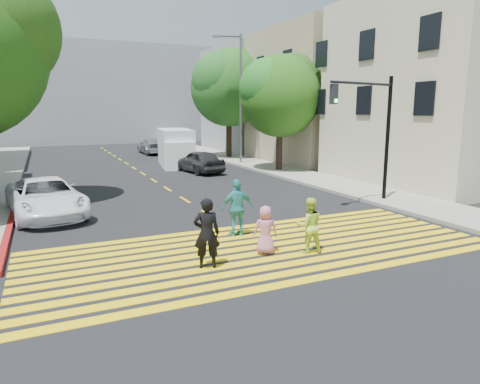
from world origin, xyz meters
TOP-DOWN VIEW (x-y plane):
  - ground at (0.00, 0.00)m, footprint 120.00×120.00m
  - sidewalk_right at (8.50, 15.00)m, footprint 3.00×60.00m
  - curb_red at (-6.90, 6.00)m, footprint 0.20×8.00m
  - crosswalk at (0.00, 1.28)m, footprint 13.40×5.30m
  - lane_line at (0.00, 22.50)m, footprint 0.12×34.40m
  - building_right_cream at (15.00, 8.00)m, footprint 10.00×10.00m
  - building_right_tan at (15.00, 19.00)m, footprint 10.00×10.00m
  - building_right_grey at (15.00, 30.00)m, footprint 10.00×10.00m
  - backdrop_block at (0.00, 48.00)m, footprint 30.00×8.00m
  - tree_right_near at (8.52, 15.28)m, footprint 6.17×5.74m
  - tree_right_far at (8.66, 24.07)m, footprint 7.70×7.48m
  - pedestrian_man at (-2.04, 0.57)m, footprint 0.77×0.63m
  - pedestrian_woman at (1.01, 0.52)m, footprint 0.92×0.80m
  - pedestrian_child at (-0.17, 0.92)m, footprint 0.78×0.64m
  - pedestrian_extra at (-0.16, 2.86)m, footprint 1.11×0.53m
  - white_sedan at (-5.72, 8.28)m, footprint 3.14×5.53m
  - dark_car_near at (3.47, 16.96)m, footprint 2.42×4.56m
  - silver_car at (3.53, 30.43)m, footprint 2.02×4.96m
  - dark_car_parked at (4.84, 24.71)m, footprint 2.17×4.44m
  - white_van at (3.05, 20.83)m, footprint 2.94×5.88m
  - traffic_signal at (6.92, 4.78)m, footprint 3.65×0.91m
  - street_lamp at (7.63, 20.02)m, footprint 2.11×0.64m

SIDE VIEW (x-z plane):
  - ground at x=0.00m, z-range 0.00..0.00m
  - lane_line at x=0.00m, z-range 0.00..0.01m
  - crosswalk at x=0.00m, z-range 0.00..0.01m
  - sidewalk_right at x=8.50m, z-range 0.00..0.15m
  - curb_red at x=-6.90m, z-range 0.00..0.16m
  - pedestrian_child at x=-0.17m, z-range 0.00..1.38m
  - dark_car_parked at x=4.84m, z-range 0.00..1.40m
  - silver_car at x=3.53m, z-range 0.00..1.44m
  - white_sedan at x=-5.72m, z-range 0.00..1.46m
  - dark_car_near at x=3.47m, z-range 0.00..1.48m
  - pedestrian_woman at x=1.01m, z-range 0.00..1.59m
  - pedestrian_man at x=-2.04m, z-range 0.00..1.84m
  - pedestrian_extra at x=-0.16m, z-range 0.00..1.85m
  - white_van at x=3.05m, z-range -0.07..2.59m
  - traffic_signal at x=6.92m, z-range 0.80..6.20m
  - building_right_cream at x=15.00m, z-range 0.00..10.00m
  - building_right_tan at x=15.00m, z-range 0.00..10.00m
  - building_right_grey at x=15.00m, z-range 0.00..10.00m
  - tree_right_near at x=8.52m, z-range 1.35..8.99m
  - street_lamp at x=7.63m, z-range 0.70..10.10m
  - backdrop_block at x=0.00m, z-range 0.00..12.00m
  - tree_right_far at x=8.66m, z-range 1.59..10.68m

